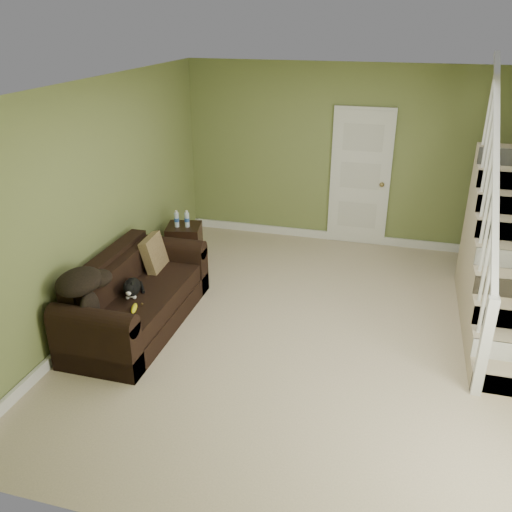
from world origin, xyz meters
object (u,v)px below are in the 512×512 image
Objects in this scene: side_table at (185,243)px; cat at (131,288)px; sofa at (135,300)px; banana at (134,308)px.

side_table reaches higher than cat.
cat is (0.04, -0.13, 0.22)m from sofa.
side_table is (-0.11, 1.69, -0.03)m from sofa.
side_table is 1.85m from cat.
sofa is 4.29× the size of cat.
banana is (0.22, -0.43, 0.16)m from sofa.
cat is at bearing -85.36° from side_table.
sofa reaches higher than side_table.
sofa reaches higher than banana.
sofa is 2.65× the size of side_table.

